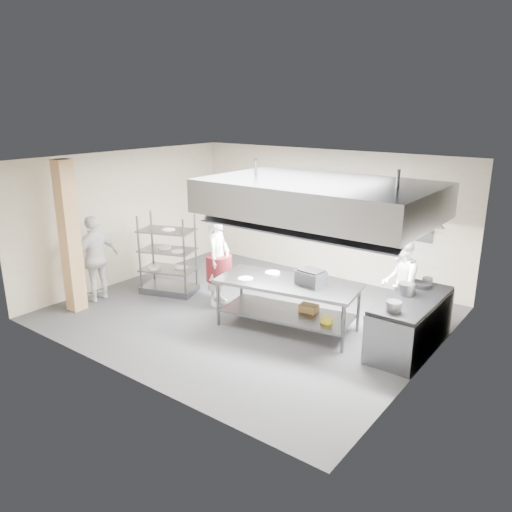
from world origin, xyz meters
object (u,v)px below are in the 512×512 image
Objects in this scene: island at (287,305)px; chef_head at (218,260)px; griddle at (311,277)px; chef_plating at (96,258)px; pass_rack at (168,254)px; cooking_range at (410,325)px; stockpot at (406,289)px; chef_line at (399,283)px.

chef_head is at bearing 164.74° from island.
chef_head is at bearing -173.75° from griddle.
chef_head reaches higher than chef_plating.
chef_head reaches higher than griddle.
pass_rack is 3.70× the size of griddle.
cooking_range is at bearing -100.39° from chef_head.
cooking_range is 1.06× the size of chef_head.
cooking_range is at bearing -12.58° from pass_rack.
chef_plating is 3.86× the size of griddle.
stockpot is at bearing 10.06° from island.
chef_head is at bearing -173.51° from cooking_range.
cooking_range is at bearing -33.83° from stockpot.
chef_line is at bearing 113.42° from chef_plating.
island is 2.17m from cooking_range.
cooking_range is 3.95m from chef_head.
chef_plating is at bearing -146.47° from pass_rack.
chef_plating reaches higher than island.
chef_plating is (-5.60, -2.41, 0.03)m from chef_line.
chef_head is 3.77m from stockpot.
pass_rack is at bearing -173.31° from cooking_range.
island reaches higher than cooking_range.
griddle is at bearing -16.20° from pass_rack.
pass_rack is 1.49m from chef_plating.
stockpot is (5.02, 0.71, 0.13)m from pass_rack.
pass_rack is at bearing -89.67° from chef_line.
chef_head is 3.57m from chef_line.
chef_line is at bearing -89.67° from chef_head.
island is 1.88m from chef_head.
island is 1.45× the size of chef_line.
chef_head is 4.02× the size of griddle.
chef_plating reaches higher than pass_rack.
chef_head is at bearing 121.82° from chef_plating.
griddle is at bearing -161.19° from stockpot.
pass_rack reaches higher than griddle.
stockpot is (5.92, 1.90, 0.09)m from chef_plating.
pass_rack is at bearing 142.98° from chef_plating.
chef_line reaches higher than griddle.
chef_line is 3.75× the size of griddle.
pass_rack is 3.48m from griddle.
chef_plating reaches higher than stockpot.
stockpot is at bearing 18.15° from chef_line.
island is at bearing -111.95° from chef_head.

